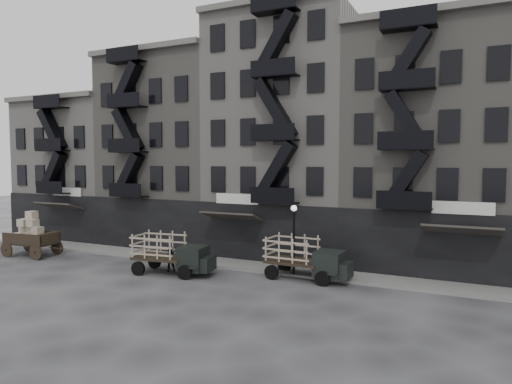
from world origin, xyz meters
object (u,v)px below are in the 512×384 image
at_px(stake_truck_west, 171,251).
at_px(wagon, 31,231).
at_px(pedestrian_mid, 170,259).
at_px(stake_truck_east, 305,255).

bearing_deg(stake_truck_west, wagon, 172.80).
bearing_deg(stake_truck_west, pedestrian_mid, 126.90).
height_order(wagon, stake_truck_east, wagon).
relative_size(stake_truck_west, stake_truck_east, 1.03).
xyz_separation_m(stake_truck_east, pedestrian_mid, (-8.32, -1.77, -0.63)).
distance_m(stake_truck_west, pedestrian_mid, 1.02).
distance_m(wagon, pedestrian_mid, 11.88).
bearing_deg(wagon, pedestrian_mid, -1.94).
xyz_separation_m(stake_truck_west, pedestrian_mid, (-0.55, 0.57, -0.63)).
bearing_deg(pedestrian_mid, wagon, -38.91).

